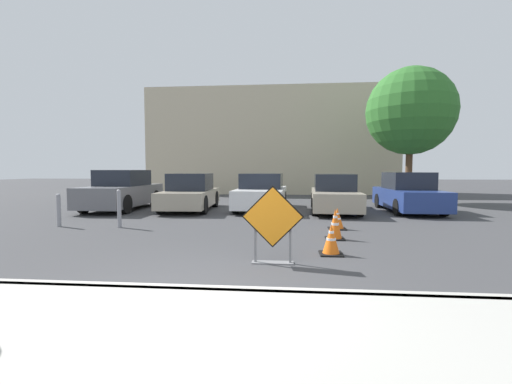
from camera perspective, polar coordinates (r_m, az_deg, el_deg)
ground_plane at (r=14.31m, az=0.17°, el=-2.85°), size 96.00×96.00×0.00m
sidewalk_strip at (r=3.59m, az=-16.77°, el=-22.16°), size 30.29×2.36×0.14m
curb_lip at (r=4.62m, az=-11.09°, el=-16.08°), size 30.29×0.20×0.14m
road_closed_sign at (r=5.91m, az=2.80°, el=-5.18°), size 1.07×0.20×1.36m
traffic_cone_nearest at (r=6.79m, az=12.41°, el=-7.79°), size 0.44×0.44×0.59m
traffic_cone_second at (r=8.27m, az=13.05°, el=-5.29°), size 0.43×0.43×0.72m
traffic_cone_third at (r=9.69m, az=13.39°, el=-4.40°), size 0.47×0.47×0.58m
parked_car_nearest at (r=15.21m, az=-21.38°, el=0.12°), size 1.86×4.49×1.63m
parked_car_second at (r=14.15m, az=-10.89°, el=-0.23°), size 1.96×4.17×1.49m
parked_car_third at (r=14.05m, az=0.97°, el=-0.16°), size 2.01×4.42×1.49m
parked_car_fourth at (r=13.81m, az=12.90°, el=-0.39°), size 1.98×4.63×1.47m
parked_car_fifth at (r=14.69m, az=24.00°, el=-0.28°), size 1.79×4.24×1.54m
bollard_nearest at (r=10.40m, az=-21.84°, el=-2.43°), size 0.12×0.12×1.08m
bollard_second at (r=11.35m, az=-30.02°, el=-2.50°), size 0.12×0.12×0.95m
building_facade_backdrop at (r=25.29m, az=2.60°, el=8.16°), size 17.02×5.00×7.22m
street_tree_behind_lot at (r=18.78m, az=24.35°, el=12.12°), size 4.24×4.24×6.62m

